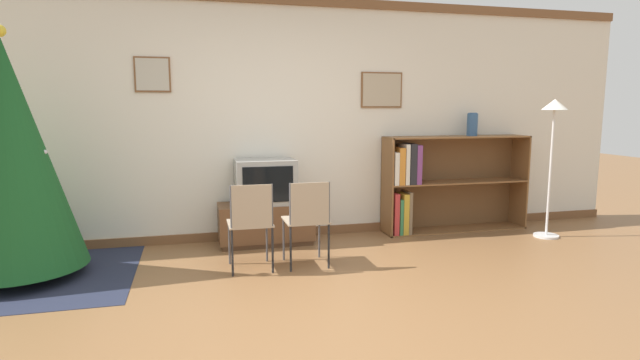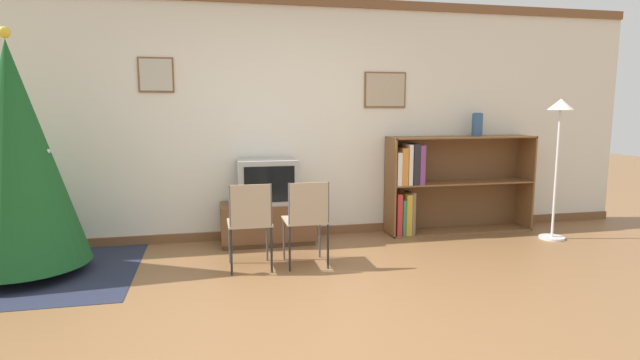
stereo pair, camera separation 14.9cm
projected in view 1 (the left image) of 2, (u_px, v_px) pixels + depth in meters
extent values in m
plane|color=brown|center=(323.00, 315.00, 3.62)|extent=(24.00, 24.00, 0.00)
cube|color=silver|center=(272.00, 120.00, 5.63)|extent=(8.94, 0.08, 2.70)
cube|color=brown|center=(274.00, 233.00, 5.76)|extent=(8.94, 0.03, 0.10)
cube|color=brown|center=(152.00, 74.00, 5.20)|extent=(0.36, 0.02, 0.37)
cube|color=#BCB7A8|center=(152.00, 74.00, 5.19)|extent=(0.33, 0.01, 0.33)
cube|color=brown|center=(382.00, 90.00, 5.85)|extent=(0.51, 0.02, 0.41)
cube|color=tan|center=(382.00, 90.00, 5.83)|extent=(0.47, 0.01, 0.38)
cube|color=#23283D|center=(22.00, 278.00, 4.40)|extent=(1.92, 1.74, 0.01)
cylinder|color=maroon|center=(21.00, 272.00, 4.39)|extent=(0.36, 0.36, 0.10)
cone|color=#195123|center=(11.00, 156.00, 4.24)|extent=(1.13, 1.13, 1.96)
sphere|color=silver|center=(45.00, 152.00, 4.28)|extent=(0.04, 0.04, 0.04)
cube|color=#4C311E|center=(266.00, 241.00, 5.51)|extent=(0.98, 0.42, 0.05)
cube|color=brown|center=(266.00, 221.00, 5.48)|extent=(1.02, 0.44, 0.40)
cube|color=#9E9E99|center=(265.00, 182.00, 5.41)|extent=(0.65, 0.42, 0.48)
cube|color=black|center=(268.00, 185.00, 5.20)|extent=(0.53, 0.01, 0.38)
cube|color=tan|center=(250.00, 223.00, 4.60)|extent=(0.40, 0.40, 0.02)
cube|color=tan|center=(252.00, 206.00, 4.39)|extent=(0.35, 0.01, 0.38)
cylinder|color=#4C4C51|center=(229.00, 243.00, 4.76)|extent=(0.02, 0.02, 0.42)
cylinder|color=#4C4C51|center=(267.00, 240.00, 4.85)|extent=(0.02, 0.02, 0.42)
cylinder|color=#4C4C51|center=(232.00, 253.00, 4.41)|extent=(0.02, 0.02, 0.42)
cylinder|color=#4C4C51|center=(273.00, 250.00, 4.50)|extent=(0.02, 0.02, 0.42)
cylinder|color=#4C4C51|center=(232.00, 231.00, 4.39)|extent=(0.02, 0.02, 0.82)
cylinder|color=#4C4C51|center=(272.00, 229.00, 4.47)|extent=(0.02, 0.02, 0.82)
cube|color=tan|center=(306.00, 220.00, 4.73)|extent=(0.40, 0.40, 0.02)
cube|color=tan|center=(310.00, 203.00, 4.52)|extent=(0.35, 0.01, 0.38)
cylinder|color=#4C4C51|center=(284.00, 239.00, 4.89)|extent=(0.02, 0.02, 0.42)
cylinder|color=#4C4C51|center=(319.00, 237.00, 4.98)|extent=(0.02, 0.02, 0.42)
cylinder|color=#4C4C51|center=(291.00, 249.00, 4.54)|extent=(0.02, 0.02, 0.42)
cylinder|color=#4C4C51|center=(329.00, 246.00, 4.63)|extent=(0.02, 0.02, 0.42)
cylinder|color=#4C4C51|center=(291.00, 228.00, 4.52)|extent=(0.02, 0.02, 0.82)
cylinder|color=#4C4C51|center=(329.00, 226.00, 4.60)|extent=(0.02, 0.02, 0.82)
cube|color=brown|center=(387.00, 186.00, 5.83)|extent=(0.02, 0.36, 1.15)
cube|color=brown|center=(519.00, 181.00, 6.26)|extent=(0.02, 0.36, 1.15)
cube|color=brown|center=(457.00, 137.00, 5.96)|extent=(1.79, 0.36, 0.02)
cube|color=brown|center=(454.00, 229.00, 6.13)|extent=(1.79, 0.36, 0.02)
cube|color=brown|center=(456.00, 182.00, 6.04)|extent=(1.75, 0.36, 0.02)
cube|color=brown|center=(448.00, 181.00, 6.21)|extent=(1.79, 0.01, 1.15)
cube|color=#B73333|center=(392.00, 213.00, 5.86)|extent=(0.06, 0.30, 0.49)
cube|color=#337547|center=(397.00, 216.00, 5.88)|extent=(0.04, 0.29, 0.42)
cube|color=gold|center=(403.00, 213.00, 5.86)|extent=(0.07, 0.23, 0.48)
cube|color=#756047|center=(406.00, 212.00, 5.89)|extent=(0.04, 0.26, 0.50)
cube|color=silver|center=(393.00, 168.00, 5.76)|extent=(0.05, 0.25, 0.38)
cube|color=orange|center=(398.00, 166.00, 5.78)|extent=(0.07, 0.26, 0.43)
cube|color=silver|center=(404.00, 164.00, 5.79)|extent=(0.05, 0.24, 0.47)
cube|color=#232328|center=(410.00, 164.00, 5.80)|extent=(0.08, 0.25, 0.47)
cube|color=#7A3D7F|center=(416.00, 164.00, 5.81)|extent=(0.06, 0.23, 0.45)
cylinder|color=#335684|center=(472.00, 125.00, 6.03)|extent=(0.13, 0.13, 0.27)
torus|color=#335684|center=(473.00, 114.00, 6.01)|extent=(0.11, 0.11, 0.02)
cylinder|color=silver|center=(546.00, 236.00, 5.80)|extent=(0.28, 0.28, 0.03)
cylinder|color=silver|center=(550.00, 173.00, 5.69)|extent=(0.03, 0.03, 1.44)
cone|color=white|center=(555.00, 104.00, 5.58)|extent=(0.28, 0.28, 0.12)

